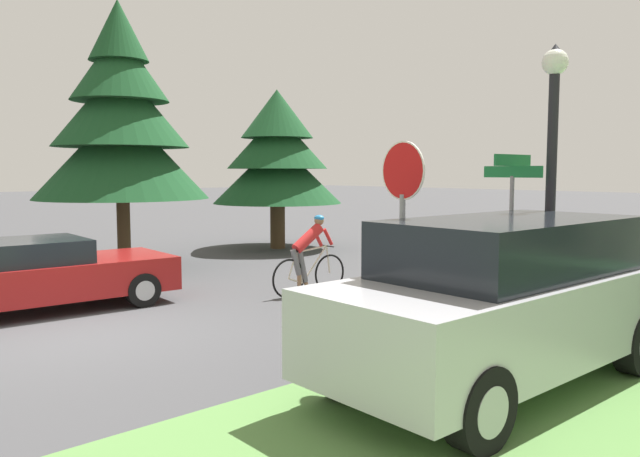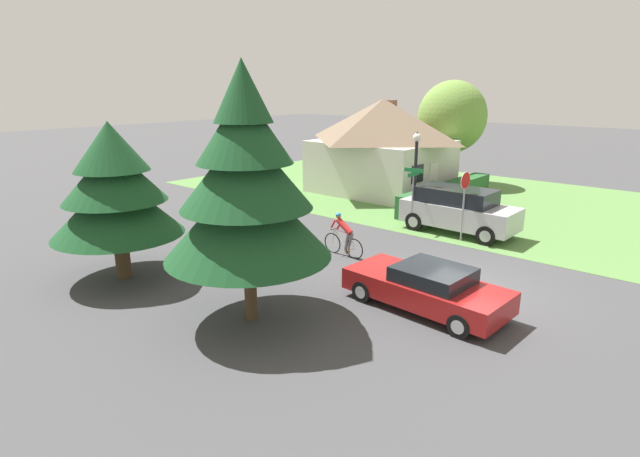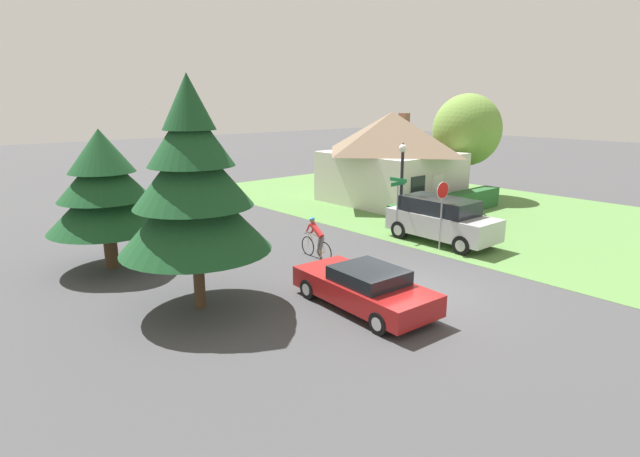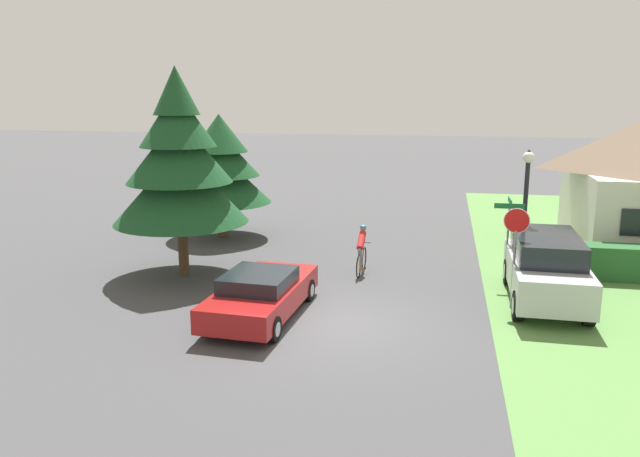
{
  "view_description": "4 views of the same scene",
  "coord_description": "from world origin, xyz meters",
  "px_view_note": "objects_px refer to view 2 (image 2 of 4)",
  "views": [
    {
      "loc": [
        9.18,
        -3.33,
        2.42
      ],
      "look_at": [
        -0.04,
        4.94,
        1.28
      ],
      "focal_mm": 35.0,
      "sensor_mm": 36.0,
      "label": 1
    },
    {
      "loc": [
        -13.55,
        -5.85,
        5.92
      ],
      "look_at": [
        -1.44,
        4.49,
        1.36
      ],
      "focal_mm": 28.0,
      "sensor_mm": 36.0,
      "label": 2
    },
    {
      "loc": [
        -11.9,
        -9.12,
        5.84
      ],
      "look_at": [
        -0.17,
        4.21,
        1.28
      ],
      "focal_mm": 28.0,
      "sensor_mm": 36.0,
      "label": 3
    },
    {
      "loc": [
        2.48,
        -14.76,
        5.8
      ],
      "look_at": [
        -1.23,
        3.94,
        1.58
      ],
      "focal_mm": 35.0,
      "sensor_mm": 36.0,
      "label": 4
    }
  ],
  "objects_px": {
    "stop_sign": "(464,193)",
    "cottage_house": "(382,144)",
    "cyclist": "(344,236)",
    "parked_suv_right": "(458,210)",
    "conifer_tall_near": "(246,184)",
    "deciduous_tree_right": "(452,117)",
    "sedan_left_lane": "(427,288)",
    "street_name_sign": "(413,188)",
    "street_lamp": "(416,166)",
    "conifer_tall_far": "(115,188)"
  },
  "relations": [
    {
      "from": "cottage_house",
      "to": "street_lamp",
      "type": "bearing_deg",
      "value": -135.58
    },
    {
      "from": "parked_suv_right",
      "to": "deciduous_tree_right",
      "type": "xyz_separation_m",
      "value": [
        9.96,
        5.42,
        3.11
      ]
    },
    {
      "from": "stop_sign",
      "to": "street_lamp",
      "type": "relative_size",
      "value": 0.67
    },
    {
      "from": "sedan_left_lane",
      "to": "cottage_house",
      "type": "bearing_deg",
      "value": -48.2
    },
    {
      "from": "street_name_sign",
      "to": "conifer_tall_near",
      "type": "relative_size",
      "value": 0.4
    },
    {
      "from": "street_lamp",
      "to": "conifer_tall_near",
      "type": "height_order",
      "value": "conifer_tall_near"
    },
    {
      "from": "sedan_left_lane",
      "to": "parked_suv_right",
      "type": "relative_size",
      "value": 0.98
    },
    {
      "from": "street_lamp",
      "to": "deciduous_tree_right",
      "type": "bearing_deg",
      "value": 18.94
    },
    {
      "from": "conifer_tall_far",
      "to": "parked_suv_right",
      "type": "bearing_deg",
      "value": -26.83
    },
    {
      "from": "parked_suv_right",
      "to": "street_lamp",
      "type": "xyz_separation_m",
      "value": [
        -0.44,
        1.85,
        1.7
      ]
    },
    {
      "from": "stop_sign",
      "to": "conifer_tall_far",
      "type": "distance_m",
      "value": 12.55
    },
    {
      "from": "deciduous_tree_right",
      "to": "street_name_sign",
      "type": "bearing_deg",
      "value": -160.89
    },
    {
      "from": "street_lamp",
      "to": "conifer_tall_near",
      "type": "xyz_separation_m",
      "value": [
        -10.54,
        -1.32,
        0.92
      ]
    },
    {
      "from": "parked_suv_right",
      "to": "cyclist",
      "type": "bearing_deg",
      "value": 72.55
    },
    {
      "from": "cottage_house",
      "to": "conifer_tall_near",
      "type": "height_order",
      "value": "conifer_tall_near"
    },
    {
      "from": "street_lamp",
      "to": "street_name_sign",
      "type": "bearing_deg",
      "value": -157.17
    },
    {
      "from": "parked_suv_right",
      "to": "street_lamp",
      "type": "height_order",
      "value": "street_lamp"
    },
    {
      "from": "cyclist",
      "to": "deciduous_tree_right",
      "type": "distance_m",
      "value": 16.13
    },
    {
      "from": "cyclist",
      "to": "parked_suv_right",
      "type": "bearing_deg",
      "value": -106.15
    },
    {
      "from": "cottage_house",
      "to": "parked_suv_right",
      "type": "relative_size",
      "value": 1.55
    },
    {
      "from": "sedan_left_lane",
      "to": "street_lamp",
      "type": "height_order",
      "value": "street_lamp"
    },
    {
      "from": "conifer_tall_near",
      "to": "conifer_tall_far",
      "type": "xyz_separation_m",
      "value": [
        -0.64,
        5.36,
        -0.68
      ]
    },
    {
      "from": "stop_sign",
      "to": "street_lamp",
      "type": "height_order",
      "value": "street_lamp"
    },
    {
      "from": "cyclist",
      "to": "stop_sign",
      "type": "bearing_deg",
      "value": -116.33
    },
    {
      "from": "cyclist",
      "to": "parked_suv_right",
      "type": "height_order",
      "value": "parked_suv_right"
    },
    {
      "from": "street_name_sign",
      "to": "deciduous_tree_right",
      "type": "distance_m",
      "value": 11.72
    },
    {
      "from": "sedan_left_lane",
      "to": "street_name_sign",
      "type": "xyz_separation_m",
      "value": [
        6.54,
        4.33,
        1.22
      ]
    },
    {
      "from": "sedan_left_lane",
      "to": "conifer_tall_near",
      "type": "height_order",
      "value": "conifer_tall_near"
    },
    {
      "from": "stop_sign",
      "to": "cottage_house",
      "type": "bearing_deg",
      "value": -122.63
    },
    {
      "from": "street_lamp",
      "to": "street_name_sign",
      "type": "xyz_separation_m",
      "value": [
        -0.47,
        -0.2,
        -0.84
      ]
    },
    {
      "from": "cyclist",
      "to": "conifer_tall_far",
      "type": "distance_m",
      "value": 7.76
    },
    {
      "from": "cottage_house",
      "to": "cyclist",
      "type": "bearing_deg",
      "value": -152.28
    },
    {
      "from": "conifer_tall_near",
      "to": "conifer_tall_far",
      "type": "bearing_deg",
      "value": 96.86
    },
    {
      "from": "cyclist",
      "to": "stop_sign",
      "type": "relative_size",
      "value": 0.65
    },
    {
      "from": "street_name_sign",
      "to": "conifer_tall_near",
      "type": "height_order",
      "value": "conifer_tall_near"
    },
    {
      "from": "street_name_sign",
      "to": "conifer_tall_far",
      "type": "xyz_separation_m",
      "value": [
        -10.72,
        4.23,
        1.08
      ]
    },
    {
      "from": "parked_suv_right",
      "to": "conifer_tall_far",
      "type": "distance_m",
      "value": 13.18
    },
    {
      "from": "cottage_house",
      "to": "deciduous_tree_right",
      "type": "relative_size",
      "value": 1.16
    },
    {
      "from": "deciduous_tree_right",
      "to": "stop_sign",
      "type": "bearing_deg",
      "value": -150.96
    },
    {
      "from": "sedan_left_lane",
      "to": "street_lamp",
      "type": "relative_size",
      "value": 1.12
    },
    {
      "from": "stop_sign",
      "to": "deciduous_tree_right",
      "type": "relative_size",
      "value": 0.44
    },
    {
      "from": "stop_sign",
      "to": "street_name_sign",
      "type": "xyz_separation_m",
      "value": [
        0.03,
        2.29,
        -0.1
      ]
    },
    {
      "from": "conifer_tall_far",
      "to": "deciduous_tree_right",
      "type": "height_order",
      "value": "deciduous_tree_right"
    },
    {
      "from": "parked_suv_right",
      "to": "street_lamp",
      "type": "distance_m",
      "value": 2.55
    },
    {
      "from": "sedan_left_lane",
      "to": "conifer_tall_far",
      "type": "height_order",
      "value": "conifer_tall_far"
    },
    {
      "from": "conifer_tall_near",
      "to": "deciduous_tree_right",
      "type": "bearing_deg",
      "value": 13.15
    },
    {
      "from": "conifer_tall_near",
      "to": "deciduous_tree_right",
      "type": "relative_size",
      "value": 1.04
    },
    {
      "from": "deciduous_tree_right",
      "to": "sedan_left_lane",
      "type": "bearing_deg",
      "value": -155.06
    },
    {
      "from": "parked_suv_right",
      "to": "deciduous_tree_right",
      "type": "distance_m",
      "value": 11.75
    },
    {
      "from": "conifer_tall_far",
      "to": "street_name_sign",
      "type": "bearing_deg",
      "value": -21.54
    }
  ]
}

